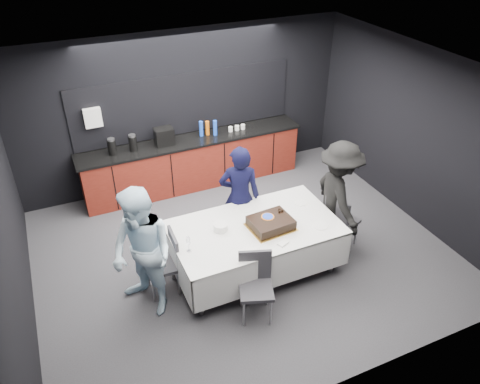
# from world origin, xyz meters

# --- Properties ---
(ground) EXTENTS (6.00, 6.00, 0.00)m
(ground) POSITION_xyz_m (0.00, 0.00, 0.00)
(ground) COLOR #3C3C40
(ground) RESTS_ON ground
(room_shell) EXTENTS (6.04, 5.04, 2.82)m
(room_shell) POSITION_xyz_m (0.00, 0.00, 1.86)
(room_shell) COLOR white
(room_shell) RESTS_ON ground
(kitchenette) EXTENTS (4.10, 0.64, 2.05)m
(kitchenette) POSITION_xyz_m (-0.02, 2.22, 0.54)
(kitchenette) COLOR #5A160E
(kitchenette) RESTS_ON ground
(party_table) EXTENTS (2.32, 1.32, 0.78)m
(party_table) POSITION_xyz_m (0.00, -0.40, 0.64)
(party_table) COLOR #99999E
(party_table) RESTS_ON ground
(cake_assembly) EXTENTS (0.63, 0.53, 0.18)m
(cake_assembly) POSITION_xyz_m (0.19, -0.51, 0.85)
(cake_assembly) COLOR gold
(cake_assembly) RESTS_ON party_table
(plate_stack) EXTENTS (0.20, 0.20, 0.10)m
(plate_stack) POSITION_xyz_m (-0.46, -0.28, 0.83)
(plate_stack) COLOR white
(plate_stack) RESTS_ON party_table
(loose_plate_near) EXTENTS (0.22, 0.22, 0.01)m
(loose_plate_near) POSITION_xyz_m (-0.32, -0.87, 0.78)
(loose_plate_near) COLOR white
(loose_plate_near) RESTS_ON party_table
(loose_plate_right_a) EXTENTS (0.18, 0.18, 0.01)m
(loose_plate_right_a) POSITION_xyz_m (0.86, -0.16, 0.78)
(loose_plate_right_a) COLOR white
(loose_plate_right_a) RESTS_ON party_table
(loose_plate_right_b) EXTENTS (0.22, 0.22, 0.01)m
(loose_plate_right_b) POSITION_xyz_m (0.83, -0.75, 0.78)
(loose_plate_right_b) COLOR white
(loose_plate_right_b) RESTS_ON party_table
(loose_plate_far) EXTENTS (0.22, 0.22, 0.01)m
(loose_plate_far) POSITION_xyz_m (0.04, 0.05, 0.78)
(loose_plate_far) COLOR white
(loose_plate_far) RESTS_ON party_table
(fork_pile) EXTENTS (0.16, 0.14, 0.02)m
(fork_pile) POSITION_xyz_m (0.17, -0.89, 0.79)
(fork_pile) COLOR white
(fork_pile) RESTS_ON party_table
(champagne_flute) EXTENTS (0.06, 0.06, 0.22)m
(champagne_flute) POSITION_xyz_m (-1.00, -0.52, 0.94)
(champagne_flute) COLOR white
(champagne_flute) RESTS_ON party_table
(chair_left) EXTENTS (0.44, 0.44, 0.92)m
(chair_left) POSITION_xyz_m (-1.24, -0.28, 0.53)
(chair_left) COLOR #313036
(chair_left) RESTS_ON ground
(chair_right) EXTENTS (0.54, 0.54, 0.92)m
(chair_right) POSITION_xyz_m (1.39, -0.46, 0.53)
(chair_right) COLOR #313036
(chair_right) RESTS_ON ground
(chair_near) EXTENTS (0.54, 0.54, 0.92)m
(chair_near) POSITION_xyz_m (-0.34, -1.13, 0.53)
(chair_near) COLOR #313036
(chair_near) RESTS_ON ground
(person_center) EXTENTS (0.72, 0.60, 1.67)m
(person_center) POSITION_xyz_m (0.08, 0.29, 0.84)
(person_center) COLOR black
(person_center) RESTS_ON ground
(person_left) EXTENTS (1.01, 1.10, 1.81)m
(person_left) POSITION_xyz_m (-1.58, -0.49, 0.91)
(person_left) COLOR #C3E2F6
(person_left) RESTS_ON ground
(person_right) EXTENTS (0.81, 1.21, 1.74)m
(person_right) POSITION_xyz_m (1.39, -0.35, 0.87)
(person_right) COLOR black
(person_right) RESTS_ON ground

